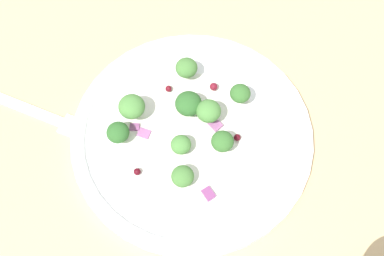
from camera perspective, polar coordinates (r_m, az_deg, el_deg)
The scene contains 23 objects.
ground_plane at distance 55.77cm, azimuth -0.80°, elevation -0.74°, with size 180.00×180.00×2.00cm, color tan.
plate at distance 53.66cm, azimuth -0.00°, elevation -0.85°, with size 25.83×25.83×1.70cm.
dressing_pool at distance 53.26cm, azimuth -0.00°, elevation -0.65°, with size 14.98×14.98×0.20cm, color white.
broccoli_floret_0 at distance 51.89cm, azimuth 2.02°, elevation 1.48°, with size 2.60×2.60×2.63cm.
broccoli_floret_1 at distance 52.73cm, azimuth -0.40°, elevation 2.74°, with size 2.84×2.84×2.88cm.
broccoli_floret_2 at distance 53.41cm, azimuth 5.50°, elevation 3.91°, with size 2.21×2.21×2.24cm.
broccoli_floret_3 at distance 55.05cm, azimuth -0.64°, elevation 6.83°, with size 2.43×2.43×2.46cm.
broccoli_floret_4 at distance 52.20cm, azimuth -8.46°, elevation -0.29°, with size 2.38×2.38×2.41cm.
broccoli_floret_5 at distance 52.57cm, azimuth -6.86°, elevation 2.40°, with size 2.81×2.81×2.84cm.
broccoli_floret_6 at distance 49.99cm, azimuth -1.07°, elevation -5.53°, with size 2.29×2.29×2.32cm.
broccoli_floret_7 at distance 50.89cm, azimuth 3.48°, elevation -1.55°, with size 2.33×2.33×2.35cm.
broccoli_floret_8 at distance 51.29cm, azimuth -1.27°, elevation -1.93°, with size 2.12×2.12×2.15cm.
cranberry_0 at distance 55.30cm, azimuth -2.67°, elevation 4.49°, with size 0.72×0.72×0.72cm, color maroon.
cranberry_1 at distance 52.78cm, azimuth 5.16°, elevation -1.08°, with size 0.74×0.74×0.74cm, color #4C0A14.
cranberry_2 at distance 53.60cm, azimuth -1.53°, elevation 2.11°, with size 0.84×0.84×0.84cm, color maroon.
cranberry_3 at distance 55.22cm, azimuth 2.48°, elevation 4.72°, with size 0.87×0.87×0.87cm, color maroon.
cranberry_4 at distance 52.28cm, azimuth -1.87°, elevation -1.44°, with size 0.74×0.74×0.74cm, color #4C0A14.
cranberry_5 at distance 51.34cm, azimuth -6.25°, elevation -4.96°, with size 0.73×0.73×0.73cm, color #4C0A14.
onion_bit_0 at distance 50.63cm, azimuth 1.88°, elevation -7.50°, with size 0.96×1.30×0.52cm, color #843D75.
onion_bit_1 at distance 53.32cm, azimuth -5.44°, elevation -0.77°, with size 1.28×1.03×0.32cm, color #A35B93.
onion_bit_2 at distance 53.71cm, azimuth -6.55°, elevation 0.11°, with size 0.80×1.03×0.32cm, color #934C84.
onion_bit_3 at distance 53.41cm, azimuth 2.65°, elevation 0.42°, with size 1.08×1.36×0.34cm, color #A35B93.
fork at distance 58.78cm, azimuth -18.30°, elevation 2.14°, with size 12.47×16.05×0.50cm.
Camera 1 is at (23.09, -4.69, 49.54)cm, focal length 46.90 mm.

